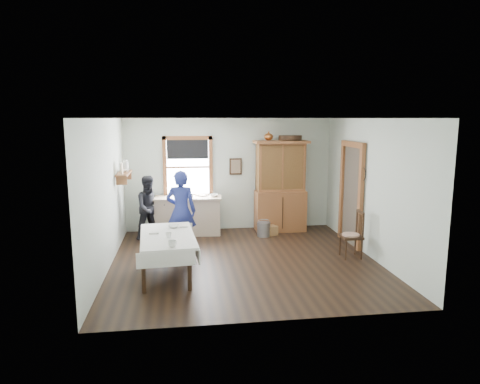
# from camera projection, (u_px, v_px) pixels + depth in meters

# --- Properties ---
(room) EXTENTS (5.01, 5.01, 2.70)m
(room) POSITION_uv_depth(u_px,v_px,m) (244.00, 192.00, 7.97)
(room) COLOR black
(room) RESTS_ON ground
(window) EXTENTS (1.18, 0.07, 1.48)m
(window) POSITION_uv_depth(u_px,v_px,m) (188.00, 164.00, 10.20)
(window) COLOR white
(window) RESTS_ON room
(doorway) EXTENTS (0.09, 1.14, 2.22)m
(doorway) POSITION_uv_depth(u_px,v_px,m) (352.00, 191.00, 9.16)
(doorway) COLOR #483E33
(doorway) RESTS_ON room
(wall_shelf) EXTENTS (0.24, 1.00, 0.44)m
(wall_shelf) POSITION_uv_depth(u_px,v_px,m) (124.00, 172.00, 9.12)
(wall_shelf) COLOR #9B5630
(wall_shelf) RESTS_ON room
(framed_picture) EXTENTS (0.30, 0.04, 0.40)m
(framed_picture) POSITION_uv_depth(u_px,v_px,m) (236.00, 166.00, 10.36)
(framed_picture) COLOR #351F12
(framed_picture) RESTS_ON room
(rug_beater) EXTENTS (0.01, 0.27, 0.27)m
(rug_beater) POSITION_uv_depth(u_px,v_px,m) (363.00, 168.00, 8.53)
(rug_beater) COLOR black
(rug_beater) RESTS_ON room
(work_counter) EXTENTS (1.60, 0.71, 0.89)m
(work_counter) POSITION_uv_depth(u_px,v_px,m) (188.00, 215.00, 10.06)
(work_counter) COLOR tan
(work_counter) RESTS_ON room
(china_hutch) EXTENTS (1.29, 0.62, 2.19)m
(china_hutch) POSITION_uv_depth(u_px,v_px,m) (280.00, 186.00, 10.28)
(china_hutch) COLOR #9B5630
(china_hutch) RESTS_ON room
(dining_table) EXTENTS (1.07, 1.85, 0.71)m
(dining_table) POSITION_uv_depth(u_px,v_px,m) (168.00, 255.00, 7.44)
(dining_table) COLOR white
(dining_table) RESTS_ON room
(spindle_chair) EXTENTS (0.45, 0.45, 0.93)m
(spindle_chair) POSITION_uv_depth(u_px,v_px,m) (351.00, 234.00, 8.34)
(spindle_chair) COLOR #351F12
(spindle_chair) RESTS_ON room
(pail) EXTENTS (0.33, 0.33, 0.33)m
(pail) POSITION_uv_depth(u_px,v_px,m) (264.00, 229.00, 9.91)
(pail) COLOR gray
(pail) RESTS_ON room
(wicker_basket) EXTENTS (0.45, 0.40, 0.22)m
(wicker_basket) POSITION_uv_depth(u_px,v_px,m) (269.00, 231.00, 9.99)
(wicker_basket) COLOR #906641
(wicker_basket) RESTS_ON room
(woman_blue) EXTENTS (0.62, 0.46, 1.55)m
(woman_blue) POSITION_uv_depth(u_px,v_px,m) (181.00, 214.00, 8.73)
(woman_blue) COLOR navy
(woman_blue) RESTS_ON room
(figure_dark) EXTENTS (0.79, 0.72, 1.34)m
(figure_dark) POSITION_uv_depth(u_px,v_px,m) (150.00, 210.00, 9.60)
(figure_dark) COLOR black
(figure_dark) RESTS_ON room
(table_cup_a) EXTENTS (0.15, 0.15, 0.11)m
(table_cup_a) POSITION_uv_depth(u_px,v_px,m) (172.00, 244.00, 6.68)
(table_cup_a) COLOR white
(table_cup_a) RESTS_ON dining_table
(table_cup_b) EXTENTS (0.12, 0.12, 0.10)m
(table_cup_b) POSITION_uv_depth(u_px,v_px,m) (169.00, 235.00, 7.19)
(table_cup_b) COLOR white
(table_cup_b) RESTS_ON dining_table
(table_bowl) EXTENTS (0.27, 0.27, 0.05)m
(table_bowl) POSITION_uv_depth(u_px,v_px,m) (173.00, 226.00, 7.86)
(table_bowl) COLOR white
(table_bowl) RESTS_ON dining_table
(counter_book) EXTENTS (0.28, 0.28, 0.02)m
(counter_book) POSITION_uv_depth(u_px,v_px,m) (199.00, 196.00, 10.04)
(counter_book) COLOR #7B6752
(counter_book) RESTS_ON work_counter
(counter_bowl) EXTENTS (0.22, 0.22, 0.06)m
(counter_bowl) POSITION_uv_depth(u_px,v_px,m) (214.00, 195.00, 10.01)
(counter_bowl) COLOR white
(counter_bowl) RESTS_ON work_counter
(shelf_bowl) EXTENTS (0.22, 0.22, 0.05)m
(shelf_bowl) POSITION_uv_depth(u_px,v_px,m) (124.00, 171.00, 9.13)
(shelf_bowl) COLOR white
(shelf_bowl) RESTS_ON wall_shelf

